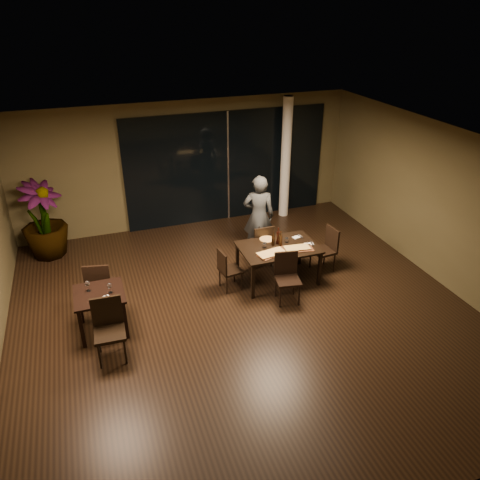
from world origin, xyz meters
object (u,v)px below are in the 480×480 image
(diner, at_px, (259,216))
(potted_plant, at_px, (43,220))
(chair_main_right, at_px, (327,247))
(chair_side_near, at_px, (109,325))
(chair_side_far, at_px, (99,283))
(bottle_c, at_px, (278,236))
(chair_main_far, at_px, (262,244))
(side_table, at_px, (100,300))
(main_table, at_px, (278,250))
(chair_main_left, at_px, (227,268))
(chair_main_near, at_px, (287,274))
(bottle_b, at_px, (281,239))
(bottle_a, at_px, (273,239))

(diner, relative_size, potted_plant, 1.08)
(chair_main_right, xyz_separation_m, chair_side_near, (-4.43, -1.23, 0.05))
(chair_side_far, height_order, bottle_c, bottle_c)
(chair_main_far, distance_m, potted_plant, 4.65)
(diner, bearing_deg, side_table, 44.76)
(main_table, bearing_deg, side_table, -171.63)
(diner, bearing_deg, chair_main_right, 154.87)
(chair_main_far, distance_m, bottle_c, 0.65)
(potted_plant, xyz_separation_m, bottle_c, (4.33, -2.47, 0.08))
(chair_main_right, bearing_deg, chair_main_left, -94.38)
(chair_main_near, relative_size, bottle_b, 2.99)
(chair_main_left, bearing_deg, chair_main_right, -96.13)
(bottle_c, bearing_deg, diner, 90.48)
(chair_main_left, bearing_deg, chair_main_far, -65.27)
(bottle_a, bearing_deg, chair_main_near, -92.22)
(diner, distance_m, bottle_b, 1.12)
(side_table, xyz_separation_m, bottle_a, (3.32, 0.59, 0.27))
(main_table, relative_size, bottle_a, 5.40)
(main_table, height_order, side_table, same)
(chair_side_far, distance_m, potted_plant, 2.62)
(chair_main_near, bearing_deg, diner, 95.59)
(chair_side_near, relative_size, diner, 0.55)
(chair_main_far, xyz_separation_m, chair_side_far, (-3.28, -0.47, 0.02))
(chair_side_near, xyz_separation_m, bottle_c, (3.36, 1.27, 0.36))
(chair_main_right, relative_size, bottle_c, 2.68)
(chair_main_near, height_order, chair_side_far, chair_side_far)
(bottle_b, bearing_deg, bottle_a, 148.13)
(chair_main_near, height_order, chair_main_right, chair_main_near)
(main_table, height_order, potted_plant, potted_plant)
(side_table, bearing_deg, chair_side_far, 87.40)
(side_table, xyz_separation_m, bottle_b, (3.44, 0.51, 0.28))
(chair_main_near, distance_m, bottle_a, 0.82)
(chair_main_far, xyz_separation_m, bottle_c, (0.13, -0.50, 0.40))
(side_table, bearing_deg, chair_side_near, -83.53)
(bottle_a, bearing_deg, chair_main_far, 91.60)
(chair_side_far, bearing_deg, main_table, -169.86)
(diner, distance_m, potted_plant, 4.56)
(main_table, bearing_deg, chair_side_far, 177.52)
(diner, height_order, bottle_c, diner)
(chair_main_left, height_order, potted_plant, potted_plant)
(main_table, bearing_deg, bottle_a, 132.14)
(chair_main_right, height_order, bottle_b, bottle_b)
(chair_side_far, bearing_deg, chair_main_far, -159.27)
(chair_main_far, xyz_separation_m, chair_side_near, (-3.23, -1.77, 0.04))
(bottle_b, bearing_deg, chair_main_far, 102.66)
(potted_plant, height_order, bottle_b, potted_plant)
(chair_main_right, bearing_deg, bottle_a, -96.80)
(potted_plant, relative_size, bottle_c, 4.90)
(chair_side_near, height_order, potted_plant, potted_plant)
(diner, bearing_deg, main_table, 108.02)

